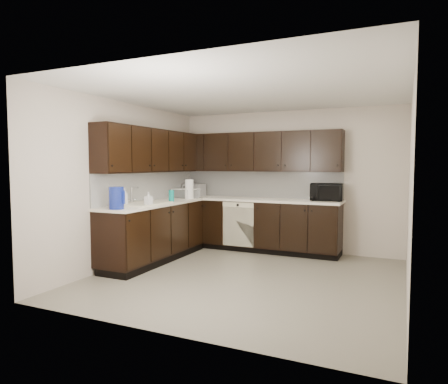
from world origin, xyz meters
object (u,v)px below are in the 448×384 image
(toaster_oven, at_px, (194,190))
(blue_pitcher, at_px, (116,198))
(storage_bin, at_px, (186,193))
(microwave, at_px, (326,192))
(sink, at_px, (143,208))

(toaster_oven, bearing_deg, blue_pitcher, -78.51)
(storage_bin, bearing_deg, microwave, 10.51)
(sink, xyz_separation_m, microwave, (2.43, 1.76, 0.20))
(toaster_oven, distance_m, storage_bin, 0.44)
(microwave, xyz_separation_m, blue_pitcher, (-2.37, -2.45, 0.01))
(microwave, height_order, storage_bin, microwave)
(toaster_oven, distance_m, blue_pitcher, 2.43)
(microwave, distance_m, blue_pitcher, 3.41)
(toaster_oven, height_order, blue_pitcher, blue_pitcher)
(storage_bin, distance_m, blue_pitcher, 2.00)
(storage_bin, relative_size, blue_pitcher, 1.34)
(sink, bearing_deg, blue_pitcher, -84.74)
(toaster_oven, relative_size, blue_pitcher, 1.22)
(microwave, xyz_separation_m, storage_bin, (-2.43, -0.45, -0.06))
(microwave, xyz_separation_m, toaster_oven, (-2.50, -0.02, -0.03))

